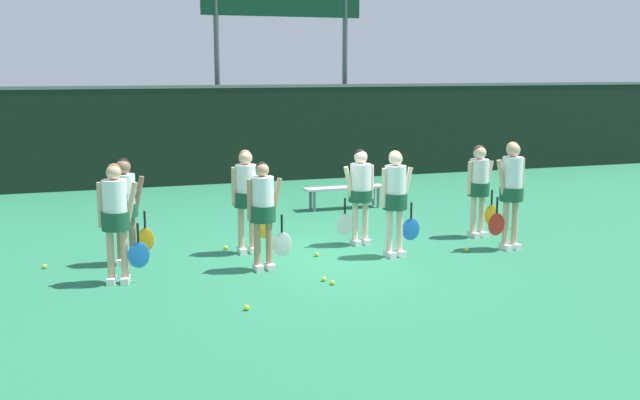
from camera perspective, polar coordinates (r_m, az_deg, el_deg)
ground_plane at (r=11.93m, az=-0.04°, el=-4.27°), size 140.00×140.00×0.00m
fence_windscreen at (r=19.30m, az=-7.53°, el=4.99°), size 60.00×0.08×2.52m
scoreboard at (r=20.63m, az=-2.89°, el=14.42°), size 4.38×0.15×5.69m
bench_courtside at (r=15.83m, az=1.89°, el=0.78°), size 1.76×0.37×0.47m
player_0 at (r=10.60m, az=-15.28°, el=-0.98°), size 0.66×0.39×1.67m
player_1 at (r=10.95m, az=-4.35°, el=-0.54°), size 0.67×0.38×1.61m
player_2 at (r=11.76m, az=5.77°, el=0.45°), size 0.68×0.39×1.68m
player_3 at (r=12.56m, az=14.38°, el=1.08°), size 0.67×0.38×1.77m
player_4 at (r=11.62m, az=-14.63°, el=-0.12°), size 0.64×0.39×1.62m
player_5 at (r=11.98m, az=-5.63°, el=0.60°), size 0.66×0.39×1.67m
player_6 at (r=12.53m, az=3.08°, el=0.91°), size 0.68×0.40×1.62m
player_7 at (r=13.39m, az=12.02°, el=1.30°), size 0.66×0.38×1.62m
tennis_ball_0 at (r=12.42m, az=11.11°, el=-3.72°), size 0.07×0.07×0.07m
tennis_ball_1 at (r=14.29m, az=14.49°, el=-2.05°), size 0.07×0.07×0.07m
tennis_ball_2 at (r=11.87m, az=-0.25°, el=-4.16°), size 0.07×0.07×0.07m
tennis_ball_3 at (r=9.35m, az=-5.61°, el=-8.16°), size 0.07×0.07×0.07m
tennis_ball_4 at (r=10.36m, az=0.94°, el=-6.31°), size 0.06×0.06×0.06m
tennis_ball_5 at (r=11.91m, az=-20.24°, el=-4.76°), size 0.07×0.07×0.07m
tennis_ball_6 at (r=10.53m, az=0.30°, el=-6.04°), size 0.07×0.07×0.07m
tennis_ball_7 at (r=12.40m, az=-7.19°, el=-3.63°), size 0.07×0.07×0.07m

